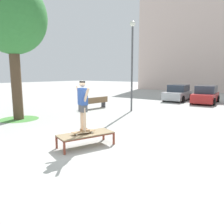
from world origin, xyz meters
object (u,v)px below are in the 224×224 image
Objects in this scene: car_silver at (178,93)px; skater at (83,103)px; skate_box at (86,135)px; light_post at (132,53)px; skateboard at (83,132)px; park_bench at (94,102)px; car_red at (206,95)px; tree_near_left at (12,18)px.

skater is at bearing -81.12° from car_silver.
skate_box is at bearing 70.36° from skater.
skater is (-0.03, -0.08, 1.12)m from skate_box.
light_post reaches higher than skater.
skateboard is 8.62m from park_bench.
tree_near_left is at bearing -115.38° from car_red.
skateboard is at bearing -51.07° from park_bench.
tree_near_left is at bearing -98.45° from park_bench.
light_post is at bearing 109.90° from skater.
skate_box is at bearing -10.83° from tree_near_left.
skate_box is 1.21× the size of skater.
skater is 7.39m from tree_near_left.
car_silver is 9.13m from park_bench.
park_bench is at bearing -109.38° from car_silver.
park_bench is at bearing 129.43° from skate_box.
light_post is (2.74, 0.69, 3.38)m from park_bench.
car_silver is at bearing 98.87° from skateboard.
skater reaches higher than car_silver.
tree_near_left is 15.27m from car_silver.
car_silver is at bearing 87.93° from light_post.
car_silver is (3.83, 14.04, -4.62)m from tree_near_left.
tree_near_left is at bearing 168.41° from skater.
skateboard is 8.52m from light_post.
tree_near_left reaches higher than park_bench.
car_red reaches higher than skateboard.
light_post is (-2.68, 7.39, 2.29)m from skater.
tree_near_left reaches higher than light_post.
tree_near_left is 1.70× the size of car_silver.
car_red is at bearing 55.36° from park_bench.
car_silver reaches higher than skateboard.
skateboard is 7.95m from tree_near_left.
park_bench is (-5.64, -8.17, -0.24)m from car_red.
skate_box is 0.84× the size of park_bench.
car_red is (2.61, -0.44, 0.00)m from car_silver.
skater is at bearing -70.10° from light_post.
skateboard is at bearing -11.60° from tree_near_left.
skater is (0.00, 0.00, 0.99)m from skateboard.
car_silver is at bearing 170.46° from car_red.
light_post is (-0.29, -7.92, 3.13)m from car_silver.
tree_near_left is at bearing -120.11° from light_post.
skateboard is 0.19× the size of car_red.
car_silver is at bearing 98.88° from skater.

